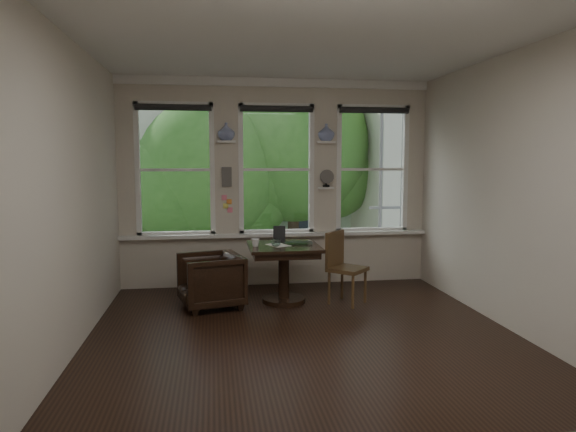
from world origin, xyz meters
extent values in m
plane|color=black|center=(0.00, 0.00, 0.00)|extent=(4.50, 4.50, 0.00)
plane|color=silver|center=(0.00, 0.00, 3.00)|extent=(4.50, 4.50, 0.00)
plane|color=beige|center=(0.00, 2.25, 1.50)|extent=(4.50, 0.00, 4.50)
plane|color=beige|center=(0.00, -2.25, 1.50)|extent=(4.50, 0.00, 4.50)
plane|color=beige|center=(-2.25, 0.00, 1.50)|extent=(0.00, 4.50, 4.50)
plane|color=beige|center=(2.25, 0.00, 1.50)|extent=(0.00, 4.50, 4.50)
cube|color=white|center=(-0.72, 2.15, 2.10)|extent=(0.26, 0.16, 0.03)
cube|color=white|center=(0.72, 2.15, 2.10)|extent=(0.26, 0.16, 0.03)
cube|color=#59544F|center=(-0.72, 2.18, 1.60)|extent=(0.14, 0.06, 0.28)
imported|color=white|center=(-0.72, 2.15, 2.24)|extent=(0.24, 0.24, 0.25)
imported|color=white|center=(0.72, 2.15, 2.24)|extent=(0.24, 0.24, 0.25)
imported|color=black|center=(-0.97, 1.10, 0.34)|extent=(0.90, 0.89, 0.68)
cube|color=maroon|center=(-0.97, 1.10, 0.45)|extent=(0.45, 0.45, 0.06)
imported|color=black|center=(0.16, 1.21, 0.76)|extent=(0.40, 0.30, 0.03)
imported|color=white|center=(-0.40, 1.15, 0.80)|extent=(0.11, 0.11, 0.10)
imported|color=white|center=(-0.15, 1.11, 0.80)|extent=(0.15, 0.15, 0.09)
cube|color=black|center=(-0.06, 1.44, 0.86)|extent=(0.17, 0.10, 0.22)
cube|color=silver|center=(-0.10, 1.21, 0.75)|extent=(0.33, 0.36, 0.00)
camera|label=1|loc=(-0.93, -5.25, 1.84)|focal=32.00mm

